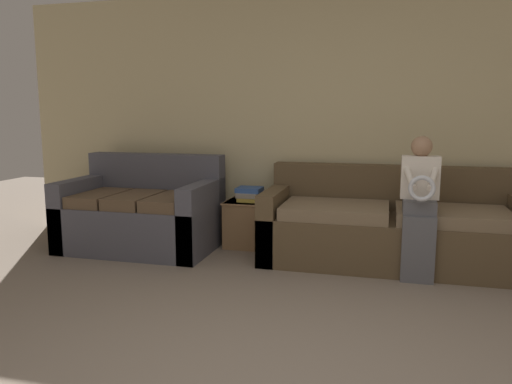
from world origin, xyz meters
name	(u,v)px	position (x,y,z in m)	size (l,w,h in m)	color
wall_back	(346,120)	(0.00, 3.21, 1.27)	(7.08, 0.06, 2.55)	#C6B789
couch_main	(391,229)	(0.47, 2.70, 0.31)	(2.30, 0.93, 0.86)	brown
couch_side	(143,215)	(-1.95, 2.59, 0.33)	(1.48, 0.94, 0.92)	#4C4C56
child_left_seated	(420,201)	(0.68, 2.32, 0.64)	(0.31, 0.37, 1.17)	#56565B
side_shelf	(249,222)	(-0.93, 2.93, 0.24)	(0.46, 0.46, 0.47)	olive
book_stack	(250,194)	(-0.93, 2.94, 0.54)	(0.25, 0.30, 0.14)	gold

